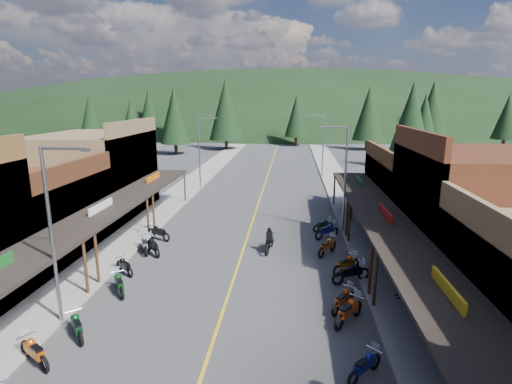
% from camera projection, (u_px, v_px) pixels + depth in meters
% --- Properties ---
extents(ground, '(220.00, 220.00, 0.00)m').
position_uv_depth(ground, '(236.00, 273.00, 23.25)').
color(ground, '#38383A').
rests_on(ground, ground).
extents(centerline, '(0.15, 90.00, 0.01)m').
position_uv_depth(centerline, '(262.00, 194.00, 42.65)').
color(centerline, gold).
rests_on(centerline, ground).
extents(sidewalk_west, '(3.40, 94.00, 0.15)m').
position_uv_depth(sidewalk_west, '(182.00, 191.00, 43.39)').
color(sidewalk_west, gray).
rests_on(sidewalk_west, ground).
extents(sidewalk_east, '(3.40, 94.00, 0.15)m').
position_uv_depth(sidewalk_east, '(344.00, 195.00, 41.88)').
color(sidewalk_east, gray).
rests_on(sidewalk_east, ground).
extents(shop_west_2, '(10.90, 9.00, 6.20)m').
position_uv_depth(shop_west_2, '(26.00, 217.00, 25.52)').
color(shop_west_2, '#3F2111').
rests_on(shop_west_2, ground).
extents(shop_west_3, '(10.90, 10.20, 8.20)m').
position_uv_depth(shop_west_3, '(96.00, 174.00, 34.61)').
color(shop_west_3, brown).
rests_on(shop_west_3, ground).
extents(shop_east_2, '(10.90, 9.00, 8.20)m').
position_uv_depth(shop_east_2, '(477.00, 212.00, 22.90)').
color(shop_east_2, '#562B19').
rests_on(shop_east_2, ground).
extents(shop_east_3, '(10.90, 10.20, 6.20)m').
position_uv_depth(shop_east_3, '(422.00, 192.00, 32.44)').
color(shop_east_3, '#4C2D16').
rests_on(shop_east_3, ground).
extents(streetlight_0, '(2.16, 0.18, 8.00)m').
position_uv_depth(streetlight_0, '(54.00, 229.00, 17.02)').
color(streetlight_0, gray).
rests_on(streetlight_0, ground).
extents(streetlight_1, '(2.16, 0.18, 8.00)m').
position_uv_depth(streetlight_1, '(201.00, 149.00, 44.18)').
color(streetlight_1, gray).
rests_on(streetlight_1, ground).
extents(streetlight_2, '(2.16, 0.18, 8.00)m').
position_uv_depth(streetlight_2, '(343.00, 174.00, 29.40)').
color(streetlight_2, gray).
rests_on(streetlight_2, ground).
extents(streetlight_3, '(2.16, 0.18, 8.00)m').
position_uv_depth(streetlight_3, '(322.00, 143.00, 50.74)').
color(streetlight_3, gray).
rests_on(streetlight_3, ground).
extents(ridge_hill, '(310.00, 140.00, 60.00)m').
position_uv_depth(ridge_hill, '(284.00, 126.00, 154.22)').
color(ridge_hill, black).
rests_on(ridge_hill, ground).
extents(pine_0, '(5.04, 5.04, 11.00)m').
position_uv_depth(pine_0, '(90.00, 116.00, 85.40)').
color(pine_0, black).
rests_on(pine_0, ground).
extents(pine_1, '(5.88, 5.88, 12.50)m').
position_uv_depth(pine_1, '(174.00, 111.00, 91.60)').
color(pine_1, black).
rests_on(pine_1, ground).
extents(pine_2, '(6.72, 6.72, 14.00)m').
position_uv_depth(pine_2, '(226.00, 109.00, 78.58)').
color(pine_2, black).
rests_on(pine_2, ground).
extents(pine_3, '(5.04, 5.04, 11.00)m').
position_uv_depth(pine_3, '(296.00, 116.00, 85.47)').
color(pine_3, black).
rests_on(pine_3, ground).
extents(pine_4, '(5.88, 5.88, 12.50)m').
position_uv_depth(pine_4, '(368.00, 113.00, 78.26)').
color(pine_4, black).
rests_on(pine_4, ground).
extents(pine_5, '(6.72, 6.72, 14.00)m').
position_uv_depth(pine_5, '(432.00, 108.00, 88.34)').
color(pine_5, black).
rests_on(pine_5, ground).
extents(pine_6, '(5.04, 5.04, 11.00)m').
position_uv_depth(pine_6, '(507.00, 117.00, 79.88)').
color(pine_6, black).
rests_on(pine_6, ground).
extents(pine_7, '(5.88, 5.88, 12.50)m').
position_uv_depth(pine_7, '(149.00, 110.00, 98.12)').
color(pine_7, black).
rests_on(pine_7, ground).
extents(pine_8, '(4.48, 4.48, 10.00)m').
position_uv_depth(pine_8, '(132.00, 125.00, 62.61)').
color(pine_8, black).
rests_on(pine_8, ground).
extents(pine_9, '(4.93, 4.93, 10.80)m').
position_uv_depth(pine_9, '(424.00, 122.00, 63.38)').
color(pine_9, black).
rests_on(pine_9, ground).
extents(pine_10, '(5.38, 5.38, 11.60)m').
position_uv_depth(pine_10, '(175.00, 117.00, 71.78)').
color(pine_10, black).
rests_on(pine_10, ground).
extents(pine_11, '(5.82, 5.82, 12.40)m').
position_uv_depth(pine_11, '(411.00, 119.00, 56.75)').
color(pine_11, black).
rests_on(pine_11, ground).
extents(bike_west_4, '(2.16, 1.75, 1.21)m').
position_uv_depth(bike_west_4, '(34.00, 350.00, 15.05)').
color(bike_west_4, '#CB570E').
rests_on(bike_west_4, ground).
extents(bike_west_5, '(1.82, 2.01, 1.17)m').
position_uv_depth(bike_west_5, '(77.00, 325.00, 16.80)').
color(bike_west_5, '#0B3B1B').
rests_on(bike_west_5, ground).
extents(bike_west_6, '(1.73, 2.14, 1.20)m').
position_uv_depth(bike_west_6, '(119.00, 283.00, 20.62)').
color(bike_west_6, '#0D4316').
rests_on(bike_west_6, ground).
extents(bike_west_7, '(1.85, 1.73, 1.09)m').
position_uv_depth(bike_west_7, '(124.00, 265.00, 22.95)').
color(bike_west_7, black).
rests_on(bike_west_7, ground).
extents(bike_west_8, '(1.95, 2.15, 1.25)m').
position_uv_depth(bike_west_8, '(153.00, 245.00, 25.86)').
color(bike_west_8, black).
rests_on(bike_west_8, ground).
extents(bike_west_9, '(1.61, 2.26, 1.24)m').
position_uv_depth(bike_west_9, '(144.00, 243.00, 26.21)').
color(bike_west_9, gray).
rests_on(bike_west_9, ground).
extents(bike_west_10, '(2.20, 1.63, 1.21)m').
position_uv_depth(bike_west_10, '(159.00, 232.00, 28.55)').
color(bike_west_10, black).
rests_on(bike_west_10, ground).
extents(bike_east_4, '(1.80, 1.85, 1.11)m').
position_uv_depth(bike_east_4, '(365.00, 364.00, 14.33)').
color(bike_east_4, navy).
rests_on(bike_east_4, ground).
extents(bike_east_5, '(1.96, 2.25, 1.29)m').
position_uv_depth(bike_east_5, '(349.00, 310.00, 17.88)').
color(bike_east_5, '#CC500E').
rests_on(bike_east_5, ground).
extents(bike_east_6, '(1.75, 2.12, 1.19)m').
position_uv_depth(bike_east_6, '(343.00, 298.00, 19.01)').
color(bike_east_6, '#A1390B').
rests_on(bike_east_6, ground).
extents(bike_east_7, '(2.42, 1.69, 1.32)m').
position_uv_depth(bike_east_7, '(351.00, 272.00, 21.80)').
color(bike_east_7, black).
rests_on(bike_east_7, ground).
extents(bike_east_8, '(2.07, 2.01, 1.24)m').
position_uv_depth(bike_east_8, '(346.00, 263.00, 23.03)').
color(bike_east_8, '#AA500C').
rests_on(bike_east_8, ground).
extents(bike_east_9, '(1.84, 2.31, 1.29)m').
position_uv_depth(bike_east_9, '(327.00, 245.00, 25.78)').
color(bike_east_9, '#BC530D').
rests_on(bike_east_9, ground).
extents(bike_east_10, '(2.15, 1.96, 1.25)m').
position_uv_depth(bike_east_10, '(327.00, 230.00, 28.85)').
color(bike_east_10, navy).
rests_on(bike_east_10, ground).
extents(bike_east_11, '(1.89, 1.59, 1.07)m').
position_uv_depth(bike_east_11, '(323.00, 224.00, 30.46)').
color(bike_east_11, '#0B3725').
rests_on(bike_east_11, ground).
extents(rider_on_bike, '(1.06, 2.35, 1.72)m').
position_uv_depth(rider_on_bike, '(270.00, 241.00, 26.39)').
color(rider_on_bike, black).
rests_on(rider_on_bike, ground).
extents(pedestrian_east_a, '(0.54, 0.71, 1.74)m').
position_uv_depth(pedestrian_east_a, '(399.00, 281.00, 19.83)').
color(pedestrian_east_a, black).
rests_on(pedestrian_east_a, sidewalk_east).
extents(pedestrian_east_b, '(0.88, 0.58, 1.70)m').
position_uv_depth(pedestrian_east_b, '(348.00, 212.00, 32.06)').
color(pedestrian_east_b, brown).
rests_on(pedestrian_east_b, sidewalk_east).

